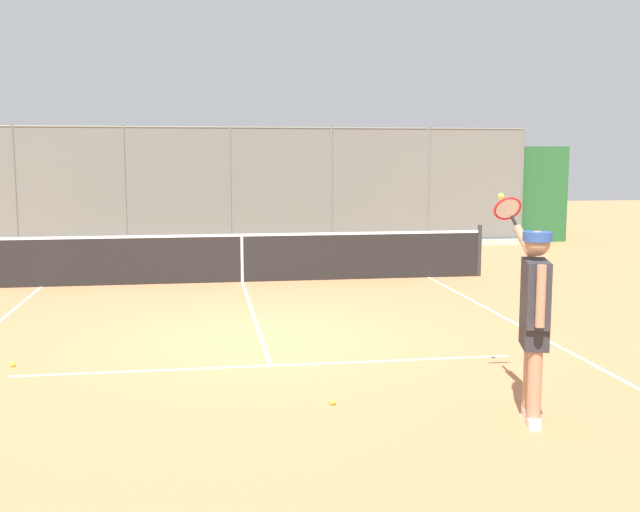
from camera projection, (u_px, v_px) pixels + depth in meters
ground_plane at (262, 339)px, 10.47m from camera, size 60.00×60.00×0.00m
court_line_markings at (272, 369)px, 9.00m from camera, size 7.71×11.33×0.01m
fence_backdrop at (229, 197)px, 21.20m from camera, size 19.48×1.37×3.27m
tennis_net at (242, 257)px, 15.18m from camera, size 9.91×0.09×1.07m
tennis_player at (534, 309)px, 7.13m from camera, size 0.40×1.47×2.10m
tennis_ball_near_baseline at (332, 402)px, 7.71m from camera, size 0.07×0.07×0.07m
tennis_ball_near_net at (12, 364)px, 9.11m from camera, size 0.07×0.07×0.07m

